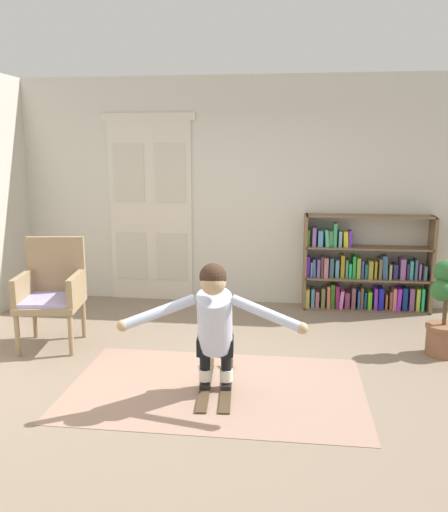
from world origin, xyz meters
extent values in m
plane|color=#7E6D5B|center=(0.00, 0.00, 0.00)|extent=(7.20, 7.20, 0.00)
cube|color=beige|center=(0.00, 2.60, 1.45)|extent=(6.00, 0.10, 2.90)
cube|color=beige|center=(-1.53, 2.54, 1.18)|extent=(0.55, 0.04, 2.35)
cube|color=beige|center=(-1.53, 2.52, 1.69)|extent=(0.41, 0.01, 0.76)
cube|color=beige|center=(-1.53, 2.52, 0.59)|extent=(0.41, 0.01, 0.64)
cube|color=beige|center=(-0.98, 2.54, 1.18)|extent=(0.55, 0.04, 2.35)
cube|color=beige|center=(-0.98, 2.52, 1.69)|extent=(0.41, 0.01, 0.76)
cube|color=beige|center=(-0.98, 2.52, 0.59)|extent=(0.41, 0.01, 0.64)
cube|color=beige|center=(-1.26, 2.54, 2.40)|extent=(1.22, 0.04, 0.10)
cube|color=#9B7A67|center=(-0.01, -0.11, 0.00)|extent=(2.49, 1.56, 0.01)
cube|color=brown|center=(0.77, 2.39, 0.60)|extent=(0.04, 0.30, 1.20)
cube|color=brown|center=(2.31, 2.39, 0.60)|extent=(0.04, 0.30, 1.20)
cube|color=brown|center=(1.54, 2.39, 0.01)|extent=(1.53, 0.30, 0.02)
cube|color=brown|center=(1.54, 2.39, 0.40)|extent=(1.53, 0.30, 0.02)
cube|color=brown|center=(1.54, 2.39, 0.80)|extent=(1.53, 0.30, 0.02)
cube|color=brown|center=(1.54, 2.39, 1.19)|extent=(1.53, 0.30, 0.02)
cube|color=#D6D055|center=(0.82, 2.38, 0.14)|extent=(0.05, 0.22, 0.23)
cube|color=#518EAD|center=(0.88, 2.41, 0.14)|extent=(0.04, 0.21, 0.23)
cube|color=#AB5C6D|center=(0.94, 2.40, 0.12)|extent=(0.04, 0.21, 0.20)
cube|color=olive|center=(1.01, 2.38, 0.15)|extent=(0.05, 0.15, 0.25)
cube|color=#D16354|center=(1.08, 2.38, 0.16)|extent=(0.04, 0.22, 0.28)
cube|color=green|center=(1.13, 2.41, 0.17)|extent=(0.05, 0.19, 0.29)
cube|color=#7A1F53|center=(1.19, 2.37, 0.17)|extent=(0.05, 0.23, 0.29)
cube|color=#D772CA|center=(1.24, 2.37, 0.14)|extent=(0.06, 0.22, 0.23)
cube|color=#883E6A|center=(1.31, 2.40, 0.12)|extent=(0.06, 0.19, 0.20)
cube|color=brown|center=(1.39, 2.39, 0.15)|extent=(0.05, 0.23, 0.27)
cube|color=#3457AC|center=(1.45, 2.38, 0.14)|extent=(0.03, 0.21, 0.24)
cube|color=brown|center=(1.49, 2.38, 0.16)|extent=(0.03, 0.23, 0.28)
cube|color=#1B63A6|center=(1.54, 2.39, 0.13)|extent=(0.03, 0.16, 0.21)
cube|color=#5FBF20|center=(1.59, 2.40, 0.13)|extent=(0.05, 0.23, 0.22)
cube|color=purple|center=(1.66, 2.39, 0.16)|extent=(0.04, 0.22, 0.27)
cube|color=#1B20A9|center=(1.72, 2.40, 0.16)|extent=(0.06, 0.24, 0.27)
cube|color=#CD7440|center=(1.80, 2.41, 0.11)|extent=(0.03, 0.16, 0.19)
cube|color=#A36847|center=(1.85, 2.39, 0.13)|extent=(0.03, 0.15, 0.23)
cube|color=#C67275|center=(1.89, 2.39, 0.16)|extent=(0.04, 0.21, 0.28)
cube|color=purple|center=(1.94, 2.38, 0.16)|extent=(0.06, 0.23, 0.28)
cube|color=navy|center=(2.01, 2.40, 0.16)|extent=(0.06, 0.19, 0.28)
cube|color=#7C4C7D|center=(2.10, 2.38, 0.16)|extent=(0.05, 0.15, 0.28)
cube|color=#A0BB35|center=(2.17, 2.39, 0.16)|extent=(0.04, 0.17, 0.28)
cube|color=#27BB73|center=(2.23, 2.38, 0.16)|extent=(0.03, 0.16, 0.29)
cube|color=#6828BF|center=(0.81, 2.38, 0.54)|extent=(0.04, 0.16, 0.26)
cube|color=#6689D3|center=(0.86, 2.38, 0.51)|extent=(0.03, 0.15, 0.19)
cube|color=teal|center=(0.89, 2.40, 0.52)|extent=(0.04, 0.17, 0.22)
cube|color=#685090|center=(0.94, 2.38, 0.53)|extent=(0.04, 0.20, 0.23)
cube|color=brown|center=(0.99, 2.39, 0.54)|extent=(0.03, 0.20, 0.26)
cube|color=#A66472|center=(1.03, 2.37, 0.54)|extent=(0.05, 0.20, 0.25)
cube|color=#305769|center=(1.10, 2.37, 0.53)|extent=(0.05, 0.15, 0.24)
cube|color=teal|center=(1.17, 2.39, 0.52)|extent=(0.04, 0.16, 0.22)
cube|color=olive|center=(1.24, 2.39, 0.56)|extent=(0.05, 0.19, 0.29)
cube|color=#407D64|center=(1.29, 2.39, 0.53)|extent=(0.03, 0.18, 0.23)
cube|color=#1FB166|center=(1.33, 2.39, 0.51)|extent=(0.03, 0.17, 0.19)
cube|color=green|center=(1.38, 2.41, 0.55)|extent=(0.04, 0.19, 0.28)
cube|color=olive|center=(1.43, 2.41, 0.54)|extent=(0.05, 0.23, 0.26)
cube|color=#4A3FA7|center=(1.48, 2.39, 0.52)|extent=(0.03, 0.17, 0.22)
cube|color=#1C5E54|center=(1.53, 2.40, 0.50)|extent=(0.04, 0.19, 0.18)
cube|color=olive|center=(1.58, 2.37, 0.53)|extent=(0.05, 0.21, 0.23)
cube|color=#9E8C1F|center=(1.64, 2.37, 0.52)|extent=(0.03, 0.16, 0.22)
cube|color=brown|center=(1.69, 2.37, 0.54)|extent=(0.03, 0.21, 0.26)
cube|color=#31557B|center=(1.75, 2.38, 0.56)|extent=(0.07, 0.18, 0.30)
cube|color=#8D915A|center=(1.82, 2.39, 0.51)|extent=(0.03, 0.21, 0.19)
cube|color=navy|center=(1.88, 2.41, 0.51)|extent=(0.05, 0.17, 0.19)
cube|color=#7D5187|center=(1.96, 2.39, 0.54)|extent=(0.06, 0.21, 0.26)
cube|color=#382151|center=(2.03, 2.39, 0.51)|extent=(0.03, 0.16, 0.20)
cube|color=teal|center=(2.07, 2.41, 0.53)|extent=(0.04, 0.19, 0.23)
cube|color=#3E5073|center=(2.12, 2.39, 0.54)|extent=(0.03, 0.18, 0.26)
cube|color=#B979BF|center=(2.18, 2.41, 0.51)|extent=(0.03, 0.16, 0.19)
cube|color=#405863|center=(2.23, 2.37, 0.50)|extent=(0.03, 0.20, 0.18)
cube|color=#5CA82B|center=(0.81, 2.41, 0.91)|extent=(0.03, 0.18, 0.21)
cube|color=#78559F|center=(0.87, 2.38, 0.92)|extent=(0.05, 0.21, 0.24)
cube|color=teal|center=(0.95, 2.38, 0.91)|extent=(0.06, 0.24, 0.20)
cube|color=#44A481|center=(1.03, 2.39, 0.91)|extent=(0.06, 0.24, 0.22)
cube|color=#53976B|center=(1.08, 2.41, 0.90)|extent=(0.05, 0.21, 0.20)
cube|color=#35915B|center=(1.13, 2.37, 0.95)|extent=(0.04, 0.20, 0.30)
cube|color=#689EC0|center=(1.19, 2.40, 0.90)|extent=(0.04, 0.22, 0.20)
cube|color=gold|center=(1.26, 2.39, 0.90)|extent=(0.06, 0.16, 0.19)
cube|color=#672FD3|center=(1.31, 2.40, 0.91)|extent=(0.03, 0.16, 0.20)
cylinder|color=#947B59|center=(-2.04, 0.37, 0.21)|extent=(0.06, 0.06, 0.42)
cylinder|color=#947B59|center=(-1.53, 0.44, 0.21)|extent=(0.06, 0.06, 0.42)
cylinder|color=#947B59|center=(-2.11, 0.88, 0.21)|extent=(0.06, 0.06, 0.42)
cylinder|color=#947B59|center=(-1.60, 0.96, 0.21)|extent=(0.06, 0.06, 0.42)
cube|color=#947B59|center=(-1.82, 0.66, 0.45)|extent=(0.68, 0.68, 0.06)
cube|color=#AAA0D6|center=(-1.82, 0.66, 0.50)|extent=(0.61, 0.61, 0.04)
cube|color=#947B59|center=(-1.86, 0.93, 0.80)|extent=(0.60, 0.14, 0.60)
cube|color=#947B59|center=(-2.09, 0.62, 0.62)|extent=(0.14, 0.56, 0.28)
cube|color=#947B59|center=(-1.55, 0.70, 0.62)|extent=(0.14, 0.56, 0.28)
cylinder|color=brown|center=(2.09, 0.92, 0.16)|extent=(0.31, 0.31, 0.31)
cylinder|color=brown|center=(2.09, 0.92, 0.29)|extent=(0.34, 0.34, 0.04)
cylinder|color=#4C3823|center=(2.09, 0.92, 0.49)|extent=(0.04, 0.04, 0.36)
sphere|color=#295D2C|center=(2.12, 0.99, 0.66)|extent=(0.25, 0.25, 0.25)
sphere|color=#295D2C|center=(2.05, 0.93, 0.65)|extent=(0.21, 0.21, 0.21)
sphere|color=#295D2C|center=(2.10, 1.00, 0.82)|extent=(0.24, 0.24, 0.24)
cube|color=#483724|center=(-0.10, -0.12, 0.01)|extent=(0.16, 0.92, 0.01)
cube|color=#483724|center=(-0.14, 0.31, 0.05)|extent=(0.10, 0.12, 0.06)
cube|color=black|center=(-0.10, -0.14, 0.04)|extent=(0.09, 0.13, 0.04)
cube|color=#483724|center=(0.08, -0.11, 0.01)|extent=(0.16, 0.92, 0.01)
cube|color=#483724|center=(0.04, 0.32, 0.05)|extent=(0.10, 0.12, 0.06)
cube|color=black|center=(0.08, -0.13, 0.04)|extent=(0.09, 0.13, 0.04)
cylinder|color=white|center=(-0.10, -0.12, 0.13)|extent=(0.12, 0.12, 0.10)
cylinder|color=black|center=(-0.10, -0.12, 0.33)|extent=(0.10, 0.10, 0.30)
cylinder|color=black|center=(-0.10, -0.16, 0.41)|extent=(0.12, 0.12, 0.22)
cylinder|color=white|center=(0.08, -0.11, 0.13)|extent=(0.12, 0.12, 0.10)
cylinder|color=black|center=(0.08, -0.11, 0.33)|extent=(0.10, 0.10, 0.30)
cylinder|color=black|center=(0.08, -0.14, 0.41)|extent=(0.12, 0.12, 0.22)
cube|color=black|center=(-0.01, -0.15, 0.40)|extent=(0.31, 0.20, 0.14)
cylinder|color=silver|center=(0.00, -0.25, 0.64)|extent=(0.32, 0.48, 0.59)
sphere|color=tan|center=(0.01, -0.42, 1.01)|extent=(0.22, 0.22, 0.20)
sphere|color=#382619|center=(0.01, -0.41, 1.05)|extent=(0.23, 0.23, 0.21)
cylinder|color=silver|center=(-0.39, -0.50, 0.78)|extent=(0.55, 0.35, 0.23)
sphere|color=tan|center=(-0.64, -0.64, 0.71)|extent=(0.10, 0.10, 0.09)
cylinder|color=silver|center=(0.42, -0.44, 0.78)|extent=(0.58, 0.26, 0.23)
sphere|color=tan|center=(0.69, -0.53, 0.71)|extent=(0.10, 0.10, 0.09)
camera|label=1|loc=(0.59, -4.30, 2.00)|focal=37.52mm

